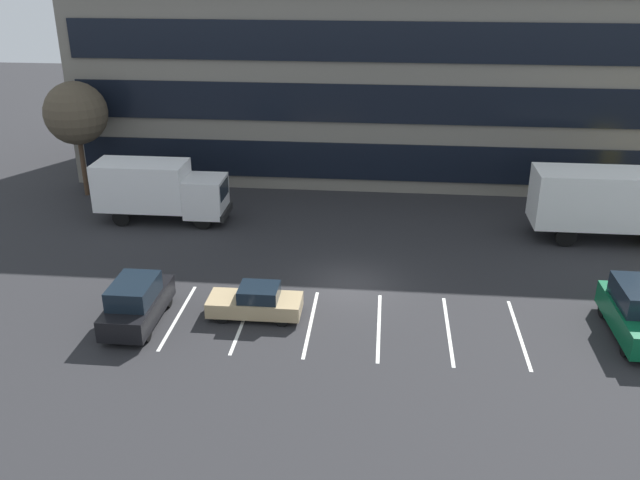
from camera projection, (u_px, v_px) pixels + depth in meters
ground_plane at (350, 284)px, 31.19m from camera, size 120.00×120.00×0.00m
office_building at (367, 63)px, 44.72m from camera, size 37.04×10.35×14.40m
lot_markings at (345, 325)px, 27.88m from camera, size 14.14×5.40×0.01m
box_truck_yellow at (607, 202)px, 35.18m from camera, size 8.04×2.66×3.73m
box_truck_white at (159, 188)px, 37.73m from camera, size 7.29×2.41×3.38m
suv_black at (137, 302)px, 27.66m from camera, size 1.83×4.32×1.95m
sedan_tan at (256, 302)px, 28.29m from camera, size 3.88×1.62×1.39m
suv_forest at (639, 313)px, 26.73m from camera, size 1.99×4.71×2.13m
bare_tree at (76, 113)px, 40.40m from camera, size 3.74×3.74×7.00m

